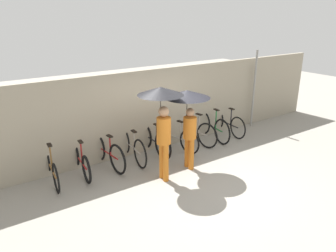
{
  "coord_description": "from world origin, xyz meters",
  "views": [
    {
      "loc": [
        -4.34,
        -5.16,
        3.69
      ],
      "look_at": [
        0.0,
        1.19,
        1.0
      ],
      "focal_mm": 35.0,
      "sensor_mm": 36.0,
      "label": 1
    }
  ],
  "objects_px": {
    "parked_bicycle_2": "(107,152)",
    "pedestrian_center": "(188,106)",
    "parked_bicycle_3": "(132,146)",
    "parked_bicycle_8": "(227,122)",
    "parked_bicycle_7": "(212,126)",
    "parked_bicycle_4": "(153,140)",
    "parked_bicycle_6": "(194,131)",
    "pedestrian_leading": "(162,108)",
    "parked_bicycle_1": "(80,160)",
    "parked_bicycle_0": "(51,167)",
    "parked_bicycle_5": "(175,136)"
  },
  "relations": [
    {
      "from": "parked_bicycle_2",
      "to": "pedestrian_center",
      "type": "xyz_separation_m",
      "value": [
        1.65,
        -1.12,
        1.19
      ]
    },
    {
      "from": "parked_bicycle_3",
      "to": "parked_bicycle_8",
      "type": "distance_m",
      "value": 3.44
    },
    {
      "from": "parked_bicycle_8",
      "to": "parked_bicycle_7",
      "type": "bearing_deg",
      "value": 101.43
    },
    {
      "from": "parked_bicycle_4",
      "to": "parked_bicycle_6",
      "type": "relative_size",
      "value": 1.0
    },
    {
      "from": "parked_bicycle_4",
      "to": "parked_bicycle_6",
      "type": "distance_m",
      "value": 1.38
    },
    {
      "from": "pedestrian_leading",
      "to": "pedestrian_center",
      "type": "distance_m",
      "value": 0.87
    },
    {
      "from": "parked_bicycle_1",
      "to": "parked_bicycle_7",
      "type": "relative_size",
      "value": 0.96
    },
    {
      "from": "parked_bicycle_4",
      "to": "parked_bicycle_8",
      "type": "relative_size",
      "value": 1.0
    },
    {
      "from": "parked_bicycle_3",
      "to": "parked_bicycle_8",
      "type": "relative_size",
      "value": 1.04
    },
    {
      "from": "parked_bicycle_1",
      "to": "parked_bicycle_6",
      "type": "relative_size",
      "value": 0.98
    },
    {
      "from": "pedestrian_center",
      "to": "pedestrian_leading",
      "type": "bearing_deg",
      "value": -167.23
    },
    {
      "from": "parked_bicycle_8",
      "to": "parked_bicycle_4",
      "type": "bearing_deg",
      "value": 95.15
    },
    {
      "from": "parked_bicycle_3",
      "to": "parked_bicycle_6",
      "type": "height_order",
      "value": "parked_bicycle_6"
    },
    {
      "from": "parked_bicycle_0",
      "to": "parked_bicycle_7",
      "type": "height_order",
      "value": "parked_bicycle_0"
    },
    {
      "from": "parked_bicycle_2",
      "to": "parked_bicycle_4",
      "type": "xyz_separation_m",
      "value": [
        1.38,
        0.04,
        0.01
      ]
    },
    {
      "from": "parked_bicycle_3",
      "to": "parked_bicycle_4",
      "type": "bearing_deg",
      "value": -82.08
    },
    {
      "from": "parked_bicycle_5",
      "to": "pedestrian_center",
      "type": "xyz_separation_m",
      "value": [
        -0.42,
        -1.09,
        1.21
      ]
    },
    {
      "from": "pedestrian_center",
      "to": "parked_bicycle_2",
      "type": "bearing_deg",
      "value": 148.41
    },
    {
      "from": "parked_bicycle_7",
      "to": "parked_bicycle_8",
      "type": "bearing_deg",
      "value": -76.75
    },
    {
      "from": "parked_bicycle_4",
      "to": "parked_bicycle_7",
      "type": "height_order",
      "value": "parked_bicycle_4"
    },
    {
      "from": "parked_bicycle_1",
      "to": "parked_bicycle_4",
      "type": "xyz_separation_m",
      "value": [
        2.06,
        0.03,
        0.05
      ]
    },
    {
      "from": "parked_bicycle_5",
      "to": "parked_bicycle_7",
      "type": "bearing_deg",
      "value": -101.0
    },
    {
      "from": "parked_bicycle_3",
      "to": "parked_bicycle_4",
      "type": "height_order",
      "value": "parked_bicycle_4"
    },
    {
      "from": "parked_bicycle_0",
      "to": "parked_bicycle_4",
      "type": "relative_size",
      "value": 1.01
    },
    {
      "from": "parked_bicycle_1",
      "to": "parked_bicycle_2",
      "type": "height_order",
      "value": "parked_bicycle_1"
    },
    {
      "from": "parked_bicycle_5",
      "to": "parked_bicycle_8",
      "type": "distance_m",
      "value": 2.07
    },
    {
      "from": "parked_bicycle_6",
      "to": "parked_bicycle_8",
      "type": "bearing_deg",
      "value": -97.06
    },
    {
      "from": "parked_bicycle_0",
      "to": "pedestrian_center",
      "type": "bearing_deg",
      "value": -104.84
    },
    {
      "from": "parked_bicycle_2",
      "to": "pedestrian_leading",
      "type": "bearing_deg",
      "value": -151.74
    },
    {
      "from": "parked_bicycle_6",
      "to": "parked_bicycle_5",
      "type": "bearing_deg",
      "value": 82.49
    },
    {
      "from": "parked_bicycle_4",
      "to": "parked_bicycle_6",
      "type": "xyz_separation_m",
      "value": [
        1.38,
        -0.04,
        -0.0
      ]
    },
    {
      "from": "parked_bicycle_4",
      "to": "parked_bicycle_8",
      "type": "xyz_separation_m",
      "value": [
        2.75,
        0.01,
        -0.03
      ]
    },
    {
      "from": "parked_bicycle_3",
      "to": "parked_bicycle_4",
      "type": "relative_size",
      "value": 1.04
    },
    {
      "from": "parked_bicycle_0",
      "to": "parked_bicycle_6",
      "type": "xyz_separation_m",
      "value": [
        4.13,
        -0.02,
        0.03
      ]
    },
    {
      "from": "parked_bicycle_1",
      "to": "parked_bicycle_5",
      "type": "xyz_separation_m",
      "value": [
        2.75,
        -0.04,
        0.02
      ]
    },
    {
      "from": "parked_bicycle_0",
      "to": "parked_bicycle_6",
      "type": "bearing_deg",
      "value": -84.6
    },
    {
      "from": "parked_bicycle_5",
      "to": "parked_bicycle_7",
      "type": "relative_size",
      "value": 0.98
    },
    {
      "from": "parked_bicycle_8",
      "to": "parked_bicycle_0",
      "type": "bearing_deg",
      "value": 95.27
    },
    {
      "from": "parked_bicycle_3",
      "to": "pedestrian_center",
      "type": "distance_m",
      "value": 1.89
    },
    {
      "from": "parked_bicycle_0",
      "to": "parked_bicycle_2",
      "type": "bearing_deg",
      "value": -84.95
    },
    {
      "from": "parked_bicycle_6",
      "to": "parked_bicycle_0",
      "type": "bearing_deg",
      "value": 80.47
    },
    {
      "from": "parked_bicycle_5",
      "to": "pedestrian_leading",
      "type": "relative_size",
      "value": 0.8
    },
    {
      "from": "parked_bicycle_7",
      "to": "parked_bicycle_1",
      "type": "bearing_deg",
      "value": 96.16
    },
    {
      "from": "parked_bicycle_0",
      "to": "parked_bicycle_7",
      "type": "xyz_separation_m",
      "value": [
        4.82,
        -0.04,
        0.04
      ]
    },
    {
      "from": "parked_bicycle_4",
      "to": "pedestrian_center",
      "type": "bearing_deg",
      "value": -166.02
    },
    {
      "from": "parked_bicycle_2",
      "to": "pedestrian_leading",
      "type": "distance_m",
      "value": 1.99
    },
    {
      "from": "parked_bicycle_1",
      "to": "parked_bicycle_7",
      "type": "distance_m",
      "value": 4.13
    },
    {
      "from": "parked_bicycle_5",
      "to": "pedestrian_leading",
      "type": "distance_m",
      "value": 2.22
    },
    {
      "from": "parked_bicycle_4",
      "to": "pedestrian_center",
      "type": "xyz_separation_m",
      "value": [
        0.27,
        -1.15,
        1.19
      ]
    },
    {
      "from": "parked_bicycle_6",
      "to": "pedestrian_leading",
      "type": "xyz_separation_m",
      "value": [
        -1.95,
        -1.26,
        1.31
      ]
    }
  ]
}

